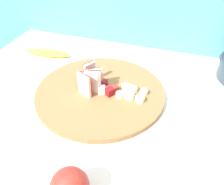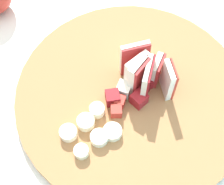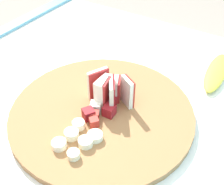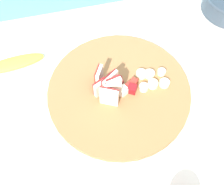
# 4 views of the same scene
# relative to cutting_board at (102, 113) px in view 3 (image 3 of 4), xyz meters

# --- Properties ---
(cutting_board) EXTENTS (0.37, 0.37, 0.01)m
(cutting_board) POSITION_rel_cutting_board_xyz_m (0.00, 0.00, 0.00)
(cutting_board) COLOR olive
(cutting_board) RESTS_ON tiled_countertop
(apple_wedge_fan) EXTENTS (0.07, 0.10, 0.07)m
(apple_wedge_fan) POSITION_rel_cutting_board_xyz_m (-0.03, -0.00, 0.04)
(apple_wedge_fan) COLOR #A32323
(apple_wedge_fan) RESTS_ON cutting_board
(apple_dice_pile) EXTENTS (0.09, 0.06, 0.02)m
(apple_dice_pile) POSITION_rel_cutting_board_xyz_m (0.01, 0.00, 0.02)
(apple_dice_pile) COLOR white
(apple_dice_pile) RESTS_ON cutting_board
(banana_slice_rows) EXTENTS (0.08, 0.07, 0.01)m
(banana_slice_rows) POSITION_rel_cutting_board_xyz_m (0.09, 0.01, 0.01)
(banana_slice_rows) COLOR #F4EAC6
(banana_slice_rows) RESTS_ON cutting_board
(banana_peel) EXTENTS (0.18, 0.06, 0.02)m
(banana_peel) POSITION_rel_cutting_board_xyz_m (-0.26, 0.16, 0.00)
(banana_peel) COLOR gold
(banana_peel) RESTS_ON tiled_countertop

